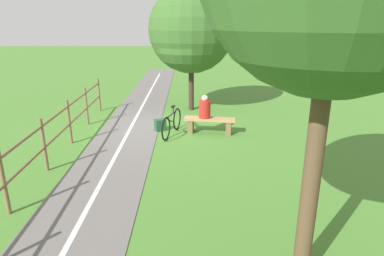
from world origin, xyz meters
TOP-DOWN VIEW (x-y plane):
  - ground_plane at (0.00, 0.00)m, footprint 80.00×80.00m
  - paved_path at (0.85, 4.00)m, footprint 2.04×36.01m
  - path_centre_line at (0.85, 4.00)m, footprint 0.22×32.00m
  - bench at (-1.75, 0.75)m, footprint 1.64×0.63m
  - person_seated at (-1.59, 0.72)m, footprint 0.43×0.43m
  - bicycle at (-0.56, 0.86)m, footprint 0.54×1.72m
  - backpack at (-0.16, 0.44)m, footprint 0.41×0.38m
  - fence_roadside at (2.30, 3.45)m, footprint 0.38×11.24m
  - tree_far_right at (-1.20, -2.23)m, footprint 3.25×3.25m

SIDE VIEW (x-z plane):
  - ground_plane at x=0.00m, z-range 0.00..0.00m
  - paved_path at x=0.85m, z-range 0.00..0.02m
  - path_centre_line at x=0.85m, z-range 0.02..0.02m
  - backpack at x=-0.16m, z-range 0.00..0.37m
  - bench at x=-1.75m, z-range 0.09..0.59m
  - bicycle at x=-0.56m, z-range -0.07..0.83m
  - fence_roadside at x=2.30m, z-range 0.11..1.40m
  - person_seated at x=-1.59m, z-range 0.45..1.18m
  - tree_far_right at x=-1.20m, z-range 0.73..5.46m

